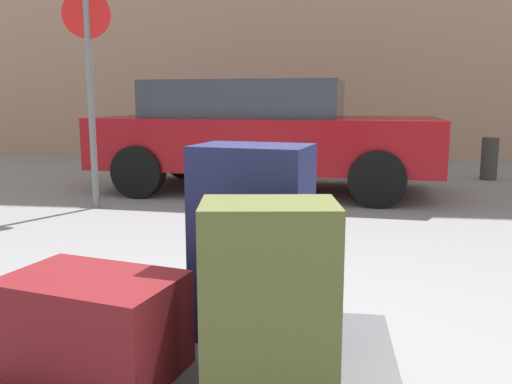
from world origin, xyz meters
TOP-DOWN VIEW (x-y plane):
  - luggage_cart at (0.00, 0.00)m, footprint 1.23×0.88m
  - suitcase_navy_center at (0.12, 0.20)m, footprint 0.43×0.34m
  - suitcase_olive_rear_left at (0.22, -0.19)m, footprint 0.41×0.30m
  - duffel_bag_maroon_rear_right at (-0.33, -0.13)m, footprint 0.59×0.45m
  - parked_car at (-0.48, 5.31)m, footprint 4.43×2.19m
  - bollard_kerb_near at (2.78, 6.68)m, footprint 0.24×0.24m
  - no_parking_sign at (-2.15, 3.90)m, footprint 0.48×0.17m

SIDE VIEW (x-z plane):
  - luggage_cart at x=0.00m, z-range 0.10..0.44m
  - bollard_kerb_near at x=2.78m, z-range 0.00..0.63m
  - duffel_bag_maroon_rear_right at x=-0.33m, z-range 0.34..0.65m
  - suitcase_olive_rear_left at x=0.22m, z-range 0.34..0.91m
  - suitcase_navy_center at x=0.12m, z-range 0.34..1.03m
  - parked_car at x=-0.48m, z-range 0.05..1.47m
  - no_parking_sign at x=-2.15m, z-range 0.28..2.59m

